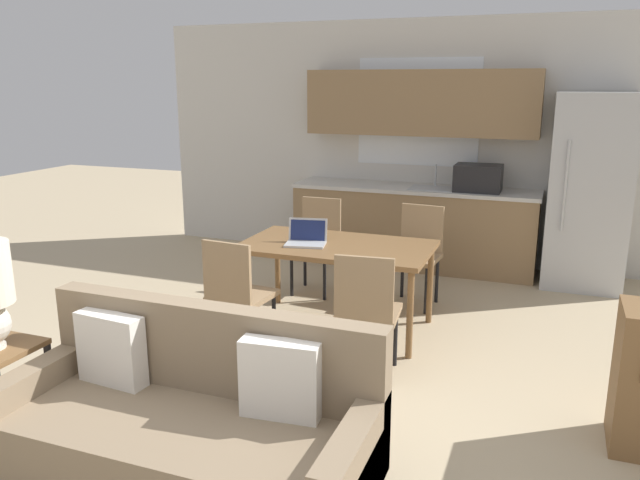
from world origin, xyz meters
The scene contains 10 objects.
wall_back centered at (0.00, 4.63, 1.36)m, with size 6.40×0.07×2.70m.
kitchen_counter centered at (0.02, 4.33, 0.84)m, with size 2.68×0.65×2.15m.
refrigerator centered at (1.76, 4.22, 0.96)m, with size 0.76×0.74×1.93m.
dining_table centered at (-0.19, 2.24, 0.67)m, with size 1.55×0.89×0.73m.
couch centered at (-0.20, 0.01, 0.34)m, with size 1.94×0.80×0.88m.
dining_chair_near_left centered at (-0.70, 1.45, 0.52)m, with size 0.46×0.46×0.92m.
dining_chair_near_right centered at (0.31, 1.44, 0.52)m, with size 0.46×0.46×0.92m.
dining_chair_far_right centered at (0.31, 3.07, 0.52)m, with size 0.46×0.46×0.92m.
dining_chair_far_left centered at (-0.69, 3.09, 0.52)m, with size 0.42×0.42×0.92m.
laptop centered at (-0.43, 2.17, 0.77)m, with size 0.36×0.31×0.20m.
Camera 1 is at (1.43, -2.44, 2.02)m, focal length 35.00 mm.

